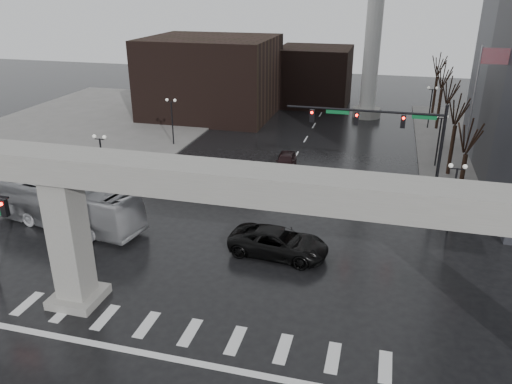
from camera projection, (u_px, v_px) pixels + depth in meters
ground at (197, 320)px, 26.06m from camera, size 160.00×160.00×0.00m
sidewalk_nw at (109, 119)px, 64.26m from camera, size 28.00×36.00×0.15m
elevated_guideway at (216, 203)px, 23.10m from camera, size 48.00×2.60×8.70m
building_far_left at (211, 77)px, 64.87m from camera, size 16.00×14.00×10.00m
building_far_mid at (314, 76)px, 71.33m from camera, size 10.00×10.00×8.00m
smokestack at (375, 9)px, 60.48m from camera, size 3.60×3.60×30.00m
signal_mast_arm at (391, 130)px, 38.44m from camera, size 12.12×0.43×8.00m
flagpole_assembly at (477, 104)px, 39.14m from camera, size 2.06×0.12×12.00m
lamp_right_0 at (455, 186)px, 34.01m from camera, size 1.22×0.32×5.11m
lamp_right_1 at (440, 132)px, 46.48m from camera, size 1.22×0.32×5.11m
lamp_right_2 at (431, 100)px, 58.96m from camera, size 1.22×0.32×5.11m
lamp_left_0 at (102, 154)px, 40.39m from camera, size 1.22×0.32×5.11m
lamp_left_1 at (172, 114)px, 52.86m from camera, size 1.22×0.32×5.11m
lamp_left_2 at (215, 89)px, 65.34m from camera, size 1.22×0.32×5.11m
tree_right_0 at (462, 177)px, 37.61m from camera, size 1.09×1.58×7.50m
tree_right_1 at (452, 145)px, 44.71m from camera, size 1.09×1.61×7.67m
tree_right_2 at (445, 122)px, 51.82m from camera, size 1.10×1.63×7.85m
tree_right_3 at (440, 105)px, 58.92m from camera, size 1.11×1.66×8.02m
tree_right_4 at (435, 91)px, 66.03m from camera, size 1.12×1.69×8.19m
pickup_truck at (279, 243)px, 32.03m from camera, size 6.64×3.52×1.78m
city_bus at (65, 204)px, 35.68m from camera, size 12.50×4.82×3.40m
far_car at (286, 161)px, 47.03m from camera, size 2.24×4.67×1.54m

